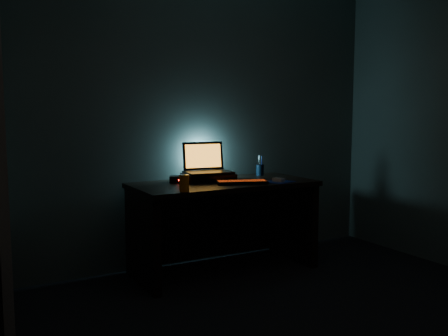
% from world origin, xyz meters
% --- Properties ---
extents(room, '(3.50, 4.00, 2.50)m').
position_xyz_m(room, '(0.00, 0.00, 1.25)').
color(room, black).
rests_on(room, ground).
extents(desk, '(1.50, 0.70, 0.75)m').
position_xyz_m(desk, '(0.00, 1.67, 0.49)').
color(desk, black).
rests_on(desk, ground).
extents(riser, '(0.43, 0.34, 0.06)m').
position_xyz_m(riser, '(-0.07, 1.76, 0.78)').
color(riser, black).
rests_on(riser, desk).
extents(laptop, '(0.41, 0.32, 0.26)m').
position_xyz_m(laptop, '(-0.06, 1.81, 0.87)').
color(laptop, black).
rests_on(laptop, riser).
extents(keyboard, '(0.43, 0.26, 0.03)m').
position_xyz_m(keyboard, '(0.08, 1.47, 0.76)').
color(keyboard, black).
rests_on(keyboard, desk).
extents(mousepad, '(0.27, 0.26, 0.00)m').
position_xyz_m(mousepad, '(0.40, 1.41, 0.75)').
color(mousepad, navy).
rests_on(mousepad, desk).
extents(mouse, '(0.08, 0.11, 0.03)m').
position_xyz_m(mouse, '(0.40, 1.41, 0.77)').
color(mouse, gray).
rests_on(mouse, mousepad).
extents(pen_cup, '(0.08, 0.08, 0.10)m').
position_xyz_m(pen_cup, '(0.50, 1.84, 0.80)').
color(pen_cup, black).
rests_on(pen_cup, desk).
extents(juice_glass, '(0.09, 0.09, 0.12)m').
position_xyz_m(juice_glass, '(-0.49, 1.32, 0.81)').
color(juice_glass, orange).
rests_on(juice_glass, desk).
extents(router, '(0.19, 0.17, 0.05)m').
position_xyz_m(router, '(-0.33, 1.78, 0.78)').
color(router, black).
rests_on(router, desk).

